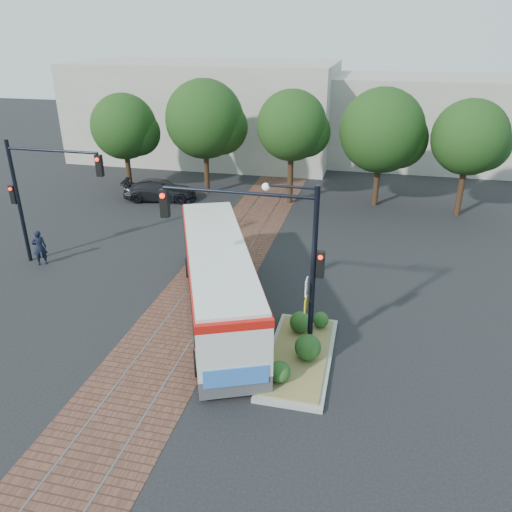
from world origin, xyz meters
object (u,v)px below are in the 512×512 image
object	(u,v)px
parked_car	(160,190)
city_bus	(218,276)
officer	(39,247)
signal_pole_left	(37,187)
signal_pole_main	(276,245)
traffic_island	(301,349)

from	to	relation	value
parked_car	city_bus	bearing A→B (deg)	-158.36
officer	signal_pole_left	bearing A→B (deg)	-175.11
signal_pole_main	traffic_island	bearing A→B (deg)	-5.36
city_bus	signal_pole_left	xyz separation A→B (m)	(-9.49, 2.57, 2.24)
city_bus	traffic_island	xyz separation A→B (m)	(3.70, -2.32, -1.30)
signal_pole_left	officer	bearing A→B (deg)	-137.86
parked_car	officer	bearing A→B (deg)	161.32
city_bus	signal_pole_main	distance (m)	4.35
traffic_island	officer	world-z (taller)	officer
signal_pole_left	officer	xyz separation A→B (m)	(-0.28, -0.25, -2.98)
signal_pole_main	signal_pole_left	bearing A→B (deg)	158.55
signal_pole_left	traffic_island	bearing A→B (deg)	-20.36
city_bus	signal_pole_left	world-z (taller)	signal_pole_left
signal_pole_left	officer	size ratio (longest dim) A/B	3.38
traffic_island	parked_car	distance (m)	19.49
city_bus	signal_pole_main	world-z (taller)	signal_pole_main
officer	city_bus	bearing A→B (deg)	129.41
signal_pole_left	signal_pole_main	bearing A→B (deg)	-21.45
traffic_island	signal_pole_left	world-z (taller)	signal_pole_left
officer	parked_car	xyz separation A→B (m)	(1.58, 10.79, -0.19)
traffic_island	officer	size ratio (longest dim) A/B	2.93
city_bus	signal_pole_main	xyz separation A→B (m)	(2.74, -2.23, 2.53)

